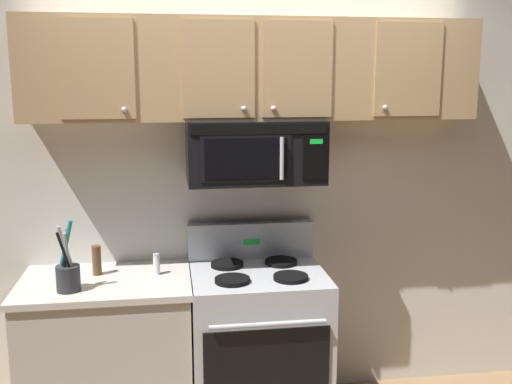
# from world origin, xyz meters

# --- Properties ---
(back_wall) EXTENTS (5.20, 0.10, 2.70)m
(back_wall) POSITION_xyz_m (0.00, 0.79, 1.35)
(back_wall) COLOR silver
(back_wall) RESTS_ON ground_plane
(stove_range) EXTENTS (0.76, 0.69, 1.12)m
(stove_range) POSITION_xyz_m (0.00, 0.42, 0.47)
(stove_range) COLOR #B7BABF
(stove_range) RESTS_ON ground_plane
(over_range_microwave) EXTENTS (0.76, 0.43, 0.35)m
(over_range_microwave) POSITION_xyz_m (-0.00, 0.54, 1.58)
(over_range_microwave) COLOR black
(upper_cabinets) EXTENTS (2.50, 0.36, 0.55)m
(upper_cabinets) POSITION_xyz_m (-0.00, 0.57, 2.02)
(upper_cabinets) COLOR tan
(counter_segment) EXTENTS (0.93, 0.65, 0.90)m
(counter_segment) POSITION_xyz_m (-0.84, 0.43, 0.45)
(counter_segment) COLOR #BCB7AD
(counter_segment) RESTS_ON ground_plane
(utensil_crock_charcoal) EXTENTS (0.12, 0.12, 0.38)m
(utensil_crock_charcoal) POSITION_xyz_m (-1.01, 0.27, 0.99)
(utensil_crock_charcoal) COLOR #2D2D33
(utensil_crock_charcoal) RESTS_ON counter_segment
(salt_shaker) EXTENTS (0.04, 0.04, 0.12)m
(salt_shaker) POSITION_xyz_m (-0.56, 0.47, 0.96)
(salt_shaker) COLOR white
(salt_shaker) RESTS_ON counter_segment
(pepper_mill) EXTENTS (0.05, 0.05, 0.17)m
(pepper_mill) POSITION_xyz_m (-0.89, 0.52, 0.98)
(pepper_mill) COLOR brown
(pepper_mill) RESTS_ON counter_segment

